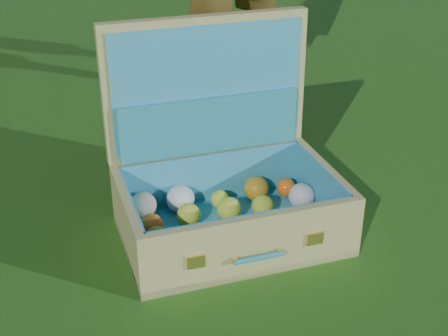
% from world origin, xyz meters
% --- Properties ---
extents(ground, '(60.00, 60.00, 0.00)m').
position_xyz_m(ground, '(0.00, 0.00, 0.00)').
color(ground, '#215114').
rests_on(ground, ground).
extents(suitcase, '(0.61, 0.48, 0.56)m').
position_xyz_m(suitcase, '(0.19, -0.07, 0.16)').
color(suitcase, tan).
rests_on(suitcase, ground).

